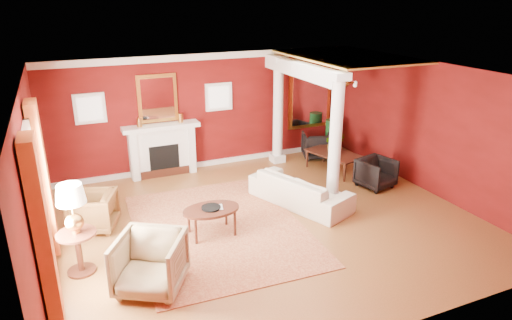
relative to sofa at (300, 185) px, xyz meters
name	(u,v)px	position (x,y,z in m)	size (l,w,h in m)	color
ground	(267,221)	(-0.99, -0.45, -0.44)	(8.00, 8.00, 0.00)	brown
room_shell	(268,123)	(-0.99, -0.45, 1.58)	(8.04, 7.04, 2.92)	#630E0D
fireplace	(162,150)	(-2.29, 2.86, 0.20)	(1.85, 0.42, 1.29)	white
overmantel_mirror	(158,98)	(-2.29, 3.00, 1.46)	(0.95, 0.07, 1.15)	gold
flank_window_left	(90,109)	(-3.84, 3.01, 1.36)	(0.70, 0.07, 0.70)	white
flank_window_right	(219,97)	(-0.74, 3.01, 1.36)	(0.70, 0.07, 0.70)	white
left_window	(41,202)	(-4.88, -1.05, 0.98)	(0.21, 2.55, 2.60)	white
column_front	(336,138)	(0.71, -0.15, 0.99)	(0.36, 0.36, 2.80)	white
column_back	(278,110)	(0.71, 2.55, 0.99)	(0.36, 0.36, 2.80)	white
header_beam	(300,69)	(0.71, 1.45, 2.18)	(0.30, 3.20, 0.32)	white
amber_ceiling	(347,57)	(1.86, 1.30, 2.43)	(2.30, 3.40, 0.04)	gold
dining_mirror	(310,98)	(1.91, 3.00, 1.11)	(1.30, 0.07, 1.70)	gold
chandelier	(346,83)	(1.91, 1.35, 1.81)	(0.60, 0.62, 0.75)	#B37C38
crown_trim	(208,56)	(-0.99, 3.01, 2.38)	(8.00, 0.08, 0.16)	white
base_trim	(212,163)	(-0.99, 3.01, -0.38)	(8.00, 0.08, 0.12)	white
rug	(219,228)	(-1.95, -0.35, -0.43)	(3.10, 4.13, 0.02)	maroon
sofa	(300,185)	(0.00, 0.00, 0.00)	(2.26, 0.66, 0.88)	beige
armchair_leopard	(93,210)	(-4.15, 0.59, -0.03)	(0.80, 0.75, 0.82)	black
armchair_stripe	(150,261)	(-3.52, -1.74, 0.05)	(0.95, 0.89, 0.98)	tan
coffee_table	(211,211)	(-2.15, -0.51, 0.05)	(1.07, 1.07, 0.54)	black
coffee_book	(213,202)	(-2.11, -0.51, 0.22)	(0.17, 0.02, 0.24)	black
side_table	(73,214)	(-4.49, -0.83, 0.60)	(0.62, 0.62, 1.54)	black
dining_table	(335,156)	(1.74, 1.34, -0.05)	(1.40, 0.49, 0.78)	black
dining_chair_near	(376,172)	(2.05, 0.09, -0.06)	(0.74, 0.69, 0.76)	black
dining_chair_far	(317,144)	(1.84, 2.40, -0.06)	(0.75, 0.70, 0.77)	black
green_urn	(331,140)	(2.39, 2.52, -0.05)	(0.41, 0.41, 0.99)	#133C19
potted_plant	(335,134)	(1.67, 1.32, 0.55)	(0.48, 0.53, 0.42)	#26591E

